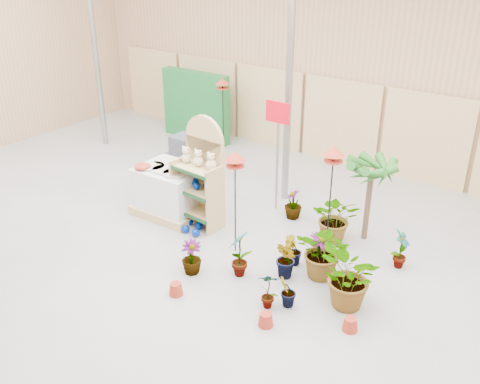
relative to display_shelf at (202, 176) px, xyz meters
The scene contains 25 objects.
room 1.66m from the display_shelf, 48.72° to the right, with size 15.20×12.10×4.70m.
display_shelf is the anchor object (origin of this frame).
teddy_bears 0.38m from the display_shelf, 77.43° to the right, with size 0.77×0.19×0.32m.
gazing_balls_shelf 0.18m from the display_shelf, 90.00° to the right, with size 0.77×0.26×0.15m.
gazing_balls_floor 0.97m from the display_shelf, 90.90° to the right, with size 0.63×0.39×0.15m.
pallet_stack 0.90m from the display_shelf, behind, with size 1.36×1.15×0.99m.
charcoal_planters 2.25m from the display_shelf, 141.92° to the left, with size 0.80×0.50×1.00m.
trellis_stock 4.66m from the display_shelf, 131.59° to the left, with size 2.00×0.30×1.80m, color #166229.
offer_sign 1.62m from the display_shelf, 57.31° to the left, with size 0.50×0.08×2.20m.
bird_table_front 1.42m from the display_shelf, 23.67° to the right, with size 0.34×0.34×1.84m.
bird_table_right 2.64m from the display_shelf, ahead, with size 0.34×0.34×2.00m.
bird_table_back 3.61m from the display_shelf, 121.31° to the left, with size 0.34×0.34×1.90m.
palm 3.02m from the display_shelf, 24.08° to the left, with size 0.70×0.70×1.64m.
potted_plant_0 1.96m from the display_shelf, 32.81° to the right, with size 0.43×0.29×0.83m, color #22611D.
potted_plant_1 2.42m from the display_shelf, 16.72° to the right, with size 0.38×0.30×0.69m, color #22611D.
potted_plant_2 2.75m from the display_shelf, ahead, with size 0.85×0.73×0.94m, color #22611D.
potted_plant_3 2.67m from the display_shelf, ahead, with size 0.40×0.40×0.72m, color #22611D.
potted_plant_4 3.69m from the display_shelf, 10.59° to the left, with size 0.37×0.25×0.69m, color #22611D.
potted_plant_5 2.24m from the display_shelf, ahead, with size 0.29×0.23×0.52m, color #22611D.
potted_plant_6 2.52m from the display_shelf, 19.98° to the left, with size 0.81×0.71×0.90m, color #22611D.
potted_plant_7 1.83m from the display_shelf, 57.16° to the right, with size 0.32×0.32×0.58m, color #22611D.
potted_plant_8 2.89m from the display_shelf, 31.02° to the right, with size 0.32×0.22×0.62m, color #22611D.
potted_plant_9 3.01m from the display_shelf, 26.05° to the right, with size 0.28×0.23×0.51m, color #22611D.
potted_plant_10 3.47m from the display_shelf, 13.19° to the right, with size 0.91×0.79×1.01m, color #22611D.
potted_plant_11 1.84m from the display_shelf, 41.43° to the left, with size 0.34×0.34×0.60m, color #22611D.
Camera 1 is at (5.09, -5.13, 4.94)m, focal length 40.00 mm.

